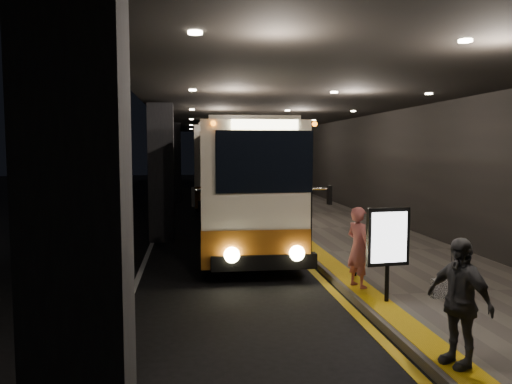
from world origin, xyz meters
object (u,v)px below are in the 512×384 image
passenger_boarding (358,247)px  bag_polka (439,288)px  stanchion_post (356,252)px  coach_second (219,168)px  passenger_waiting_grey (459,302)px  info_sign (388,239)px  coach_main (239,187)px

passenger_boarding → bag_polka: (1.29, -0.91, -0.65)m
bag_polka → stanchion_post: 2.07m
coach_second → bag_polka: bearing=-79.7°
passenger_waiting_grey → coach_second: bearing=163.9°
coach_second → info_sign: (1.99, -18.93, -0.58)m
coach_main → coach_second: (0.02, 11.37, 0.19)m
stanchion_post → passenger_waiting_grey: bearing=-92.1°
info_sign → coach_second: bearing=89.4°
info_sign → passenger_boarding: bearing=94.5°
passenger_boarding → passenger_waiting_grey: (0.06, -3.72, 0.02)m
passenger_boarding → passenger_waiting_grey: bearing=157.0°
coach_second → stanchion_post: bearing=-82.2°
bag_polka → stanchion_post: stanchion_post is taller
passenger_waiting_grey → bag_polka: size_ratio=4.65×
coach_main → coach_second: coach_second is taller
passenger_boarding → bag_polka: bearing=-149.1°
passenger_boarding → info_sign: bearing=167.1°
coach_second → stanchion_post: size_ratio=11.64×
passenger_waiting_grey → info_sign: 2.72m
passenger_waiting_grey → bag_polka: 3.14m
info_sign → stanchion_post: size_ratio=1.61×
coach_main → passenger_boarding: 6.81m
passenger_boarding → stanchion_post: (0.23, 0.83, -0.28)m
passenger_waiting_grey → bag_polka: bearing=135.4°
bag_polka → info_sign: size_ratio=0.21×
stanchion_post → info_sign: bearing=-90.9°
passenger_boarding → passenger_waiting_grey: passenger_waiting_grey is taller
bag_polka → stanchion_post: bearing=121.5°
coach_main → stanchion_post: (2.04, -5.70, -1.03)m
bag_polka → info_sign: info_sign is taller
stanchion_post → passenger_boarding: bearing=-105.4°
coach_main → passenger_boarding: (1.81, -6.53, -0.75)m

